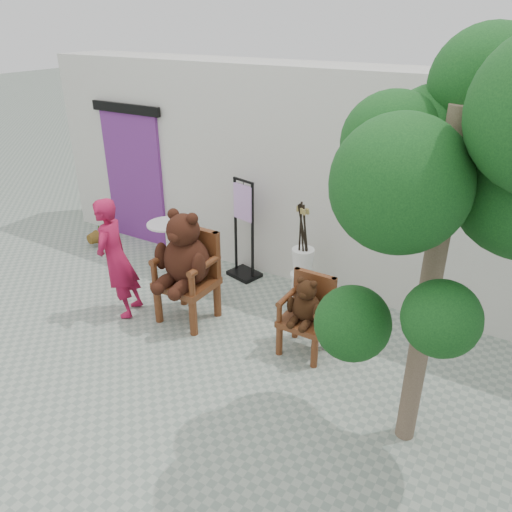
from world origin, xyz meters
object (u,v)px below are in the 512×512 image
at_px(chair_big, 186,260).
at_px(person, 116,259).
at_px(chair_small, 307,308).
at_px(display_stand, 244,241).
at_px(stool_bucket, 303,261).
at_px(tree, 472,158).
at_px(cafe_table, 168,239).

height_order(chair_big, person, person).
xyz_separation_m(chair_small, display_stand, (-1.61, 1.19, 0.01)).
xyz_separation_m(person, stool_bucket, (1.93, 1.44, -0.14)).
bearing_deg(tree, display_stand, 149.14).
xyz_separation_m(chair_big, chair_small, (1.60, 0.17, -0.26)).
relative_size(chair_small, tree, 0.27).
height_order(cafe_table, stool_bucket, stool_bucket).
height_order(chair_small, cafe_table, chair_small).
height_order(chair_big, tree, tree).
xyz_separation_m(chair_big, display_stand, (-0.01, 1.35, -0.26)).
bearing_deg(stool_bucket, tree, -38.29).
relative_size(cafe_table, tree, 0.20).
distance_m(cafe_table, display_stand, 1.26).
distance_m(cafe_table, tree, 5.15).
bearing_deg(chair_small, stool_bucket, 119.43).
distance_m(chair_big, tree, 3.66).
bearing_deg(display_stand, chair_small, -22.13).
xyz_separation_m(person, tree, (3.98, -0.17, 1.89)).
relative_size(person, tree, 0.44).
relative_size(person, stool_bucket, 1.08).
relative_size(chair_small, cafe_table, 1.37).
relative_size(person, cafe_table, 2.23).
bearing_deg(cafe_table, stool_bucket, 0.80).
height_order(person, stool_bucket, person).
relative_size(chair_big, cafe_table, 2.12).
bearing_deg(chair_small, person, -168.12).
bearing_deg(chair_big, stool_bucket, 45.29).
distance_m(chair_small, cafe_table, 2.98).
height_order(stool_bucket, tree, tree).
distance_m(chair_small, person, 2.52).
distance_m(cafe_table, stool_bucket, 2.32).
height_order(person, tree, tree).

